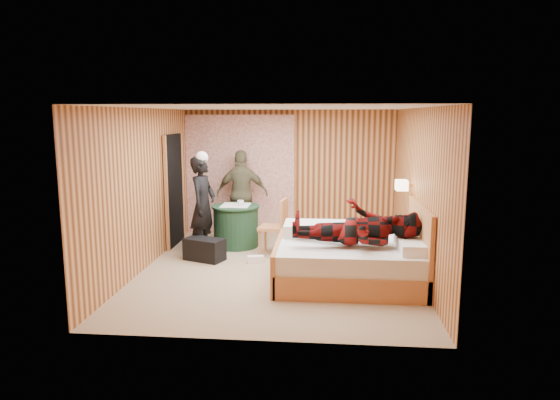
# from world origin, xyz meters

# --- Properties ---
(floor) EXTENTS (4.20, 5.00, 0.01)m
(floor) POSITION_xyz_m (0.00, 0.00, 0.00)
(floor) COLOR tan
(floor) RESTS_ON ground
(ceiling) EXTENTS (4.20, 5.00, 0.01)m
(ceiling) POSITION_xyz_m (0.00, 0.00, 2.50)
(ceiling) COLOR white
(ceiling) RESTS_ON wall_back
(wall_back) EXTENTS (4.20, 0.02, 2.50)m
(wall_back) POSITION_xyz_m (0.00, 2.50, 1.25)
(wall_back) COLOR #E89A59
(wall_back) RESTS_ON floor
(wall_left) EXTENTS (0.02, 5.00, 2.50)m
(wall_left) POSITION_xyz_m (-2.10, 0.00, 1.25)
(wall_left) COLOR #E89A59
(wall_left) RESTS_ON floor
(wall_right) EXTENTS (0.02, 5.00, 2.50)m
(wall_right) POSITION_xyz_m (2.10, 0.00, 1.25)
(wall_right) COLOR #E89A59
(wall_right) RESTS_ON floor
(curtain) EXTENTS (2.20, 0.08, 2.40)m
(curtain) POSITION_xyz_m (-1.00, 2.43, 1.20)
(curtain) COLOR white
(curtain) RESTS_ON floor
(doorway) EXTENTS (0.06, 0.90, 2.05)m
(doorway) POSITION_xyz_m (-2.06, 1.40, 1.02)
(doorway) COLOR black
(doorway) RESTS_ON floor
(wall_lamp) EXTENTS (0.26, 0.24, 0.16)m
(wall_lamp) POSITION_xyz_m (1.92, 0.45, 1.30)
(wall_lamp) COLOR gold
(wall_lamp) RESTS_ON wall_right
(bed) EXTENTS (2.13, 1.68, 1.15)m
(bed) POSITION_xyz_m (1.12, -0.45, 0.33)
(bed) COLOR tan
(bed) RESTS_ON floor
(nightstand) EXTENTS (0.38, 0.52, 0.50)m
(nightstand) POSITION_xyz_m (1.88, 0.43, 0.26)
(nightstand) COLOR tan
(nightstand) RESTS_ON floor
(round_table) EXTENTS (0.87, 0.87, 0.77)m
(round_table) POSITION_xyz_m (-0.90, 1.35, 0.39)
(round_table) COLOR #1E4127
(round_table) RESTS_ON floor
(chair_far) EXTENTS (0.50, 0.50, 0.93)m
(chair_far) POSITION_xyz_m (-0.92, 2.04, 0.54)
(chair_far) COLOR tan
(chair_far) RESTS_ON floor
(chair_near) EXTENTS (0.50, 0.50, 0.98)m
(chair_near) POSITION_xyz_m (-0.09, 0.87, 0.57)
(chair_near) COLOR tan
(chair_near) RESTS_ON floor
(duffel_bag) EXTENTS (0.73, 0.56, 0.37)m
(duffel_bag) POSITION_xyz_m (-1.27, 0.42, 0.18)
(duffel_bag) COLOR black
(duffel_bag) RESTS_ON floor
(sneaker_left) EXTENTS (0.28, 0.16, 0.12)m
(sneaker_left) POSITION_xyz_m (-0.40, 0.33, 0.06)
(sneaker_left) COLOR white
(sneaker_left) RESTS_ON floor
(sneaker_right) EXTENTS (0.26, 0.18, 0.11)m
(sneaker_right) POSITION_xyz_m (0.11, 1.00, 0.05)
(sneaker_right) COLOR white
(sneaker_right) RESTS_ON floor
(woman_standing) EXTENTS (0.52, 0.69, 1.70)m
(woman_standing) POSITION_xyz_m (-1.39, 0.86, 0.85)
(woman_standing) COLOR black
(woman_standing) RESTS_ON floor
(man_at_table) EXTENTS (1.03, 0.48, 1.72)m
(man_at_table) POSITION_xyz_m (-0.90, 2.08, 0.86)
(man_at_table) COLOR #656143
(man_at_table) RESTS_ON floor
(man_on_bed) EXTENTS (0.86, 0.67, 1.77)m
(man_on_bed) POSITION_xyz_m (1.15, -0.68, 1.01)
(man_on_bed) COLOR #5F0A09
(man_on_bed) RESTS_ON bed
(book_lower) EXTENTS (0.19, 0.24, 0.02)m
(book_lower) POSITION_xyz_m (1.88, 0.38, 0.51)
(book_lower) COLOR white
(book_lower) RESTS_ON nightstand
(book_upper) EXTENTS (0.27, 0.28, 0.02)m
(book_upper) POSITION_xyz_m (1.88, 0.38, 0.53)
(book_upper) COLOR white
(book_upper) RESTS_ON nightstand
(cup_nightstand) EXTENTS (0.12, 0.12, 0.09)m
(cup_nightstand) POSITION_xyz_m (1.88, 0.56, 0.55)
(cup_nightstand) COLOR white
(cup_nightstand) RESTS_ON nightstand
(cup_table) EXTENTS (0.16, 0.16, 0.10)m
(cup_table) POSITION_xyz_m (-0.80, 1.30, 0.82)
(cup_table) COLOR white
(cup_table) RESTS_ON round_table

